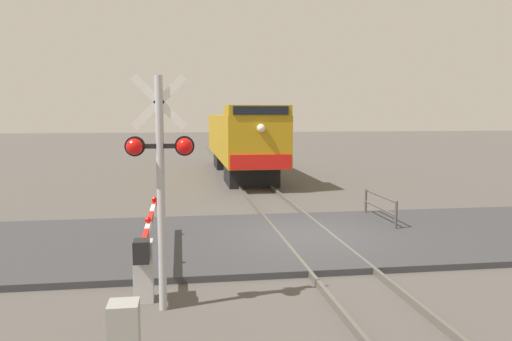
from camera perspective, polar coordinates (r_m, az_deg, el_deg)
name	(u,v)px	position (r m, az deg, el deg)	size (l,w,h in m)	color
ground_plane	(307,240)	(14.15, 5.74, -7.81)	(160.00, 160.00, 0.00)	#514C47
rail_track_left	(281,239)	(13.97, 2.87, -7.65)	(0.08, 80.00, 0.15)	#59544C
rail_track_right	(332,237)	(14.32, 8.56, -7.36)	(0.08, 80.00, 0.15)	#59544C
road_surface	(307,238)	(14.13, 5.75, -7.52)	(36.00, 6.22, 0.15)	#38383A
locomotive	(241,140)	(28.55, -1.66, 3.50)	(2.79, 14.55, 3.82)	black
crossing_signal	(160,166)	(8.89, -10.69, 0.55)	(1.18, 0.33, 4.14)	#ADADB2
crossing_gate	(146,250)	(10.39, -12.29, -8.76)	(0.36, 5.47, 1.25)	silver
utility_cabinet	(124,340)	(7.22, -14.55, -17.97)	(0.40, 0.41, 1.03)	#999993
guard_railing	(380,205)	(16.39, 13.72, -3.78)	(0.08, 2.51, 0.95)	#4C4742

